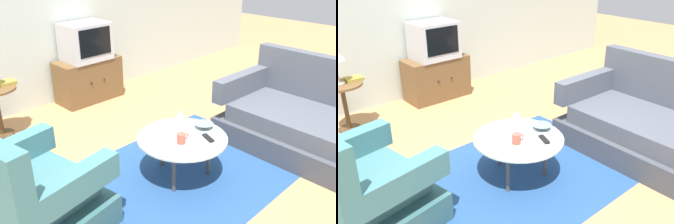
{
  "view_description": "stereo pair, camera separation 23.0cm",
  "coord_description": "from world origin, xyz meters",
  "views": [
    {
      "loc": [
        -2.12,
        -1.97,
        1.99
      ],
      "look_at": [
        0.13,
        0.26,
        0.55
      ],
      "focal_mm": 39.8,
      "sensor_mm": 36.0,
      "label": 1
    },
    {
      "loc": [
        -1.96,
        -2.13,
        1.99
      ],
      "look_at": [
        0.13,
        0.26,
        0.55
      ],
      "focal_mm": 39.8,
      "sensor_mm": 36.0,
      "label": 2
    }
  ],
  "objects": [
    {
      "name": "bowl",
      "position": [
        0.34,
        -0.01,
        0.43
      ],
      "size": [
        0.18,
        0.18,
        0.05
      ],
      "color": "slate",
      "rests_on": "coffee_table"
    },
    {
      "name": "area_rug",
      "position": [
        0.06,
        0.01,
        0.0
      ],
      "size": [
        2.23,
        1.62,
        0.0
      ],
      "primitive_type": "cube",
      "color": "navy",
      "rests_on": "ground"
    },
    {
      "name": "coffee_table",
      "position": [
        0.06,
        0.01,
        0.37
      ],
      "size": [
        0.81,
        0.81,
        0.41
      ],
      "color": "#B2C6C1",
      "rests_on": "ground"
    },
    {
      "name": "book",
      "position": [
        -0.62,
        2.03,
        0.59
      ],
      "size": [
        0.19,
        0.16,
        0.04
      ],
      "rotation": [
        0.0,
        0.0,
        -0.04
      ],
      "color": "olive",
      "rests_on": "side_table"
    },
    {
      "name": "side_table",
      "position": [
        -0.78,
        2.0,
        0.41
      ],
      "size": [
        0.46,
        0.46,
        0.57
      ],
      "color": "brown",
      "rests_on": "ground"
    },
    {
      "name": "mug",
      "position": [
        -0.02,
        -0.06,
        0.45
      ],
      "size": [
        0.13,
        0.08,
        0.09
      ],
      "color": "#B74C3D",
      "rests_on": "coffee_table"
    },
    {
      "name": "ground_plane",
      "position": [
        0.0,
        0.0,
        0.0
      ],
      "size": [
        16.0,
        16.0,
        0.0
      ],
      "primitive_type": "plane",
      "color": "#AD7F51"
    },
    {
      "name": "vase",
      "position": [
        0.06,
        0.04,
        0.53
      ],
      "size": [
        0.07,
        0.07,
        0.25
      ],
      "color": "white",
      "rests_on": "coffee_table"
    },
    {
      "name": "back_wall",
      "position": [
        0.0,
        2.51,
        1.35
      ],
      "size": [
        9.0,
        0.12,
        2.7
      ],
      "primitive_type": "cube",
      "color": "#B2BCB2",
      "rests_on": "ground"
    },
    {
      "name": "armchair",
      "position": [
        -1.27,
        0.26,
        0.32
      ],
      "size": [
        0.96,
        0.99,
        0.96
      ],
      "rotation": [
        0.0,
        0.0,
        -1.41
      ],
      "color": "#325C60",
      "rests_on": "ground"
    },
    {
      "name": "tv_remote_dark",
      "position": [
        0.19,
        -0.18,
        0.42
      ],
      "size": [
        0.1,
        0.15,
        0.02
      ],
      "rotation": [
        0.0,
        0.0,
        4.33
      ],
      "color": "black",
      "rests_on": "coffee_table"
    },
    {
      "name": "couch",
      "position": [
        1.37,
        -0.57,
        0.29
      ],
      "size": [
        1.02,
        1.73,
        0.91
      ],
      "rotation": [
        0.0,
        0.0,
        1.55
      ],
      "color": "#3E424B",
      "rests_on": "ground"
    },
    {
      "name": "tv_stand",
      "position": [
        0.54,
        2.2,
        0.29
      ],
      "size": [
        0.86,
        0.45,
        0.57
      ],
      "color": "brown",
      "rests_on": "ground"
    },
    {
      "name": "television",
      "position": [
        0.54,
        2.19,
        0.82
      ],
      "size": [
        0.58,
        0.46,
        0.49
      ],
      "color": "#B7B7BC",
      "rests_on": "tv_stand"
    }
  ]
}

